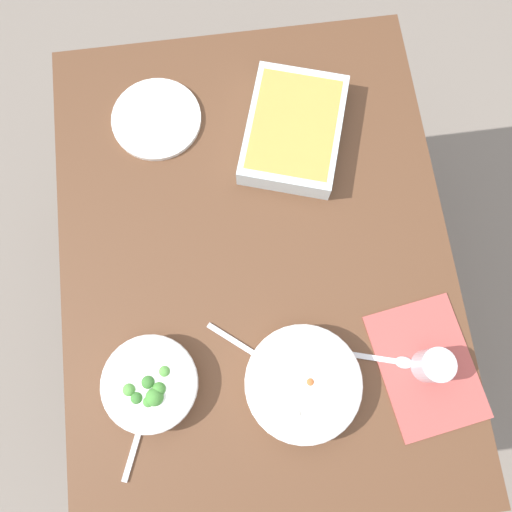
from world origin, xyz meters
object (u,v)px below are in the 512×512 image
object	(u,v)px
drink_cup	(432,366)
spoon_spare	(384,360)
baking_dish	(294,129)
spoon_by_broccoli	(140,426)
stew_bowl	(303,383)
broccoli_bowl	(151,384)
side_plate	(156,119)
spoon_by_stew	(251,352)

from	to	relation	value
drink_cup	spoon_spare	distance (m)	0.10
baking_dish	spoon_by_broccoli	bearing A→B (deg)	-33.64
stew_bowl	drink_cup	bearing A→B (deg)	90.33
broccoli_bowl	drink_cup	bearing A→B (deg)	86.32
spoon_spare	broccoli_bowl	bearing A→B (deg)	-91.44
stew_bowl	baking_dish	size ratio (longest dim) A/B	0.70
drink_cup	spoon_by_broccoli	bearing A→B (deg)	-85.91
baking_dish	side_plate	bearing A→B (deg)	-104.56
stew_bowl	side_plate	distance (m)	0.72
stew_bowl	spoon_by_broccoli	distance (m)	0.36
side_plate	spoon_by_broccoli	size ratio (longest dim) A/B	1.30
stew_bowl	spoon_spare	size ratio (longest dim) A/B	1.42
broccoli_bowl	stew_bowl	bearing A→B (deg)	82.87
side_plate	spoon_by_broccoli	xyz separation A→B (m)	(0.71, -0.09, -0.00)
drink_cup	side_plate	bearing A→B (deg)	-141.27
stew_bowl	spoon_by_stew	distance (m)	0.13
broccoli_bowl	side_plate	bearing A→B (deg)	174.70
broccoli_bowl	baking_dish	xyz separation A→B (m)	(-0.55, 0.39, 0.00)
spoon_by_stew	spoon_by_broccoli	bearing A→B (deg)	-63.85
spoon_spare	spoon_by_broccoli	bearing A→B (deg)	-82.55
spoon_spare	stew_bowl	bearing A→B (deg)	-81.73
broccoli_bowl	spoon_by_stew	distance (m)	0.22
drink_cup	side_plate	distance (m)	0.86
baking_dish	spoon_by_stew	distance (m)	0.53
spoon_spare	drink_cup	bearing A→B (deg)	74.00
spoon_by_broccoli	baking_dish	bearing A→B (deg)	146.36
broccoli_bowl	spoon_by_broccoli	bearing A→B (deg)	-21.81
broccoli_bowl	spoon_by_stew	xyz separation A→B (m)	(-0.04, 0.22, -0.03)
stew_bowl	spoon_by_stew	world-z (taller)	stew_bowl
side_plate	spoon_spare	distance (m)	0.78
drink_cup	side_plate	size ratio (longest dim) A/B	0.39
stew_bowl	drink_cup	distance (m)	0.28
spoon_by_broccoli	stew_bowl	bearing A→B (deg)	97.02
drink_cup	spoon_spare	size ratio (longest dim) A/B	0.49
spoon_by_stew	drink_cup	bearing A→B (deg)	78.11
stew_bowl	spoon_spare	world-z (taller)	stew_bowl
stew_bowl	broccoli_bowl	size ratio (longest dim) A/B	1.20
side_plate	drink_cup	bearing A→B (deg)	38.73
spoon_by_stew	spoon_by_broccoli	size ratio (longest dim) A/B	0.87
drink_cup	broccoli_bowl	bearing A→B (deg)	-93.68
stew_bowl	broccoli_bowl	distance (m)	0.32
stew_bowl	side_plate	world-z (taller)	stew_bowl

